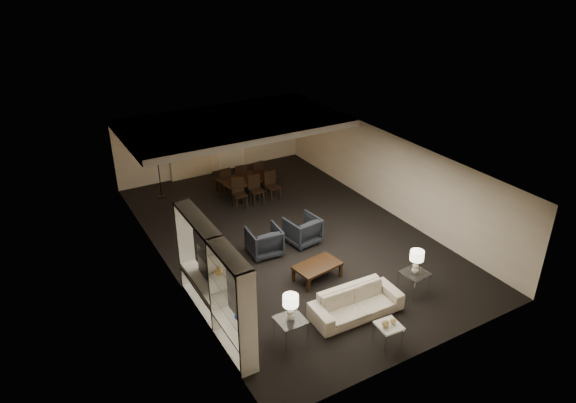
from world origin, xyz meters
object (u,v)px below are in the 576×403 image
Objects in this scene: side_table_right at (413,282)px; dining_table at (248,187)px; coffee_table at (317,272)px; vase_amber at (219,271)px; chair_nr at (273,186)px; armchair_right at (302,230)px; chair_fl at (223,180)px; table_lamp_left at (291,308)px; marble_table at (388,334)px; chair_nl at (240,194)px; television at (204,269)px; floor_speaker at (219,275)px; pendant_light at (243,136)px; floor_lamp at (159,172)px; chair_fm at (239,176)px; armchair_left at (264,241)px; sofa at (356,303)px; table_lamp_right at (416,262)px; chair_nm at (257,190)px; side_table_left at (291,330)px; vase_blue at (239,315)px; chair_fr at (255,173)px.

side_table_right is 0.32× the size of dining_table.
vase_amber reaches higher than coffee_table.
side_table_right is 0.62× the size of chair_nr.
chair_fl is at bearing -88.58° from armchair_right.
marble_table is (1.70, -1.10, -0.60)m from table_lamp_left.
vase_amber is at bearing -112.24° from chair_nl.
television is 0.66× the size of dining_table.
vase_amber is at bearing -131.08° from chair_nr.
pendant_light is at bearing 62.22° from floor_speaker.
coffee_table is 6.86m from floor_lamp.
armchair_left is at bearing 77.58° from chair_fm.
sofa is 2.45× the size of armchair_left.
table_lamp_right is 4.72m from vase_amber.
armchair_right is 0.92× the size of chair_fm.
chair_nm is 0.60m from chair_nr.
side_table_left is at bearing -99.29° from chair_nl.
armchair_left is at bearing 97.77° from marble_table.
pendant_light is 0.29× the size of floor_lamp.
table_lamp_right is 8.92m from floor_lamp.
chair_nr is at bearing 118.66° from chair_fm.
sofa reaches higher than side_table_right.
side_table_left is at bearing -109.75° from chair_nm.
table_lamp_left is at bearing -178.24° from sofa.
table_lamp_right is 4.62m from floor_speaker.
vase_amber is (0.00, 0.89, 0.50)m from vase_blue.
pendant_light reaches higher than floor_speaker.
chair_fl is 1.00× the size of chair_fr.
dining_table is at bearing 99.10° from table_lamp_right.
table_lamp_right is 3.44× the size of vase_amber.
side_table_right is 0.62× the size of chair_fr.
marble_table is 0.52× the size of chair_nm.
coffee_table is at bearing 90.00° from marble_table.
coffee_table is 4.71m from chair_nr.
armchair_left is 0.49× the size of floor_lamp.
sofa is 11.51× the size of vase_blue.
television reaches higher than table_lamp_right.
chair_fl reaches higher than marble_table.
side_table_left is 8.00m from chair_fr.
sofa is at bearing -76.76° from floor_lamp.
television is at bearing 88.30° from vase_amber.
marble_table is (-0.60, -4.40, -0.15)m from armchair_right.
vase_amber reaches higher than armchair_right.
coffee_table is at bearing 136.74° from table_lamp_right.
sofa is at bearing 1.08° from vase_blue.
chair_nr is at bearing -108.80° from armchair_right.
chair_nl is (2.42, 4.05, -0.16)m from floor_speaker.
pendant_light reaches higher than chair_nl.
vase_amber is 6.81m from chair_nr.
pendant_light is 2.97m from floor_lamp.
vase_blue is at bearing -98.99° from floor_speaker.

